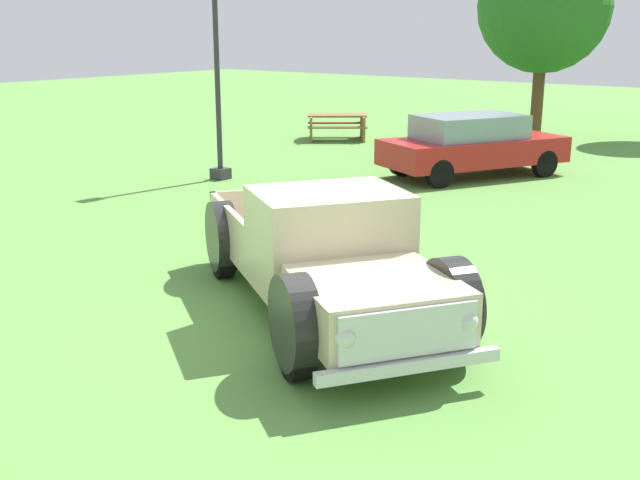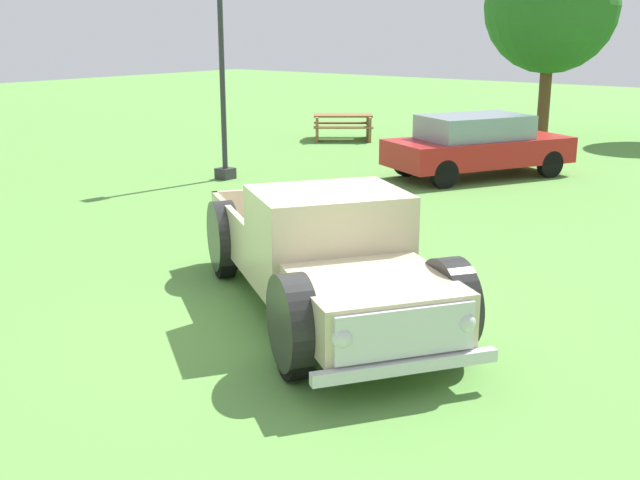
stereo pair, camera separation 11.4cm
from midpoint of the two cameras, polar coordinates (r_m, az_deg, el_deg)
name	(u,v)px [view 1 (the left image)]	position (r m, az deg, el deg)	size (l,w,h in m)	color
ground_plane	(309,324)	(9.28, -1.16, -6.17)	(80.00, 80.00, 0.00)	#5B9342
pickup_truck_foreground	(330,260)	(9.16, 0.40, -1.49)	(5.28, 4.35, 1.57)	#C6B793
sedan_distant_a	(472,144)	(18.51, 10.93, 6.90)	(3.51, 4.65, 1.44)	#B21E1E
lamp_post_far	(217,72)	(17.85, -7.74, 12.10)	(0.36, 0.36, 4.62)	#2D2D33
picnic_table	(337,124)	(24.29, 1.11, 8.53)	(2.33, 2.27, 0.78)	olive
oak_tree_center	(544,7)	(24.93, 15.98, 16.12)	(3.92, 3.92, 5.94)	brown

